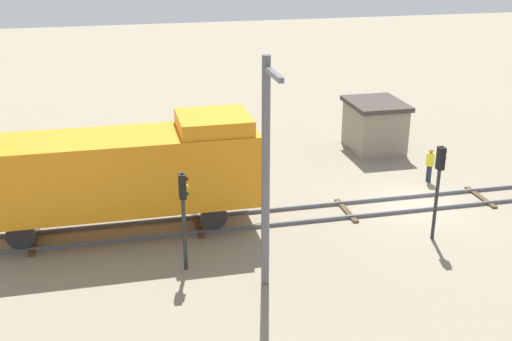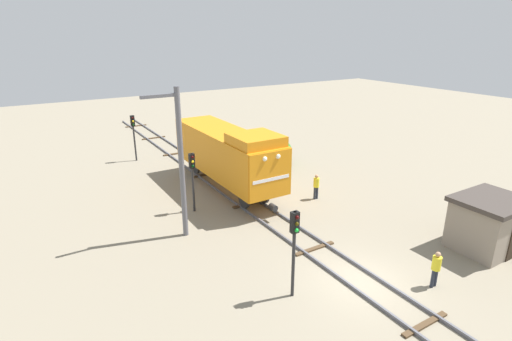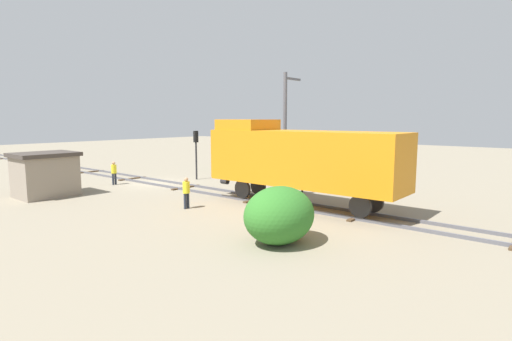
{
  "view_description": "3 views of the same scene",
  "coord_description": "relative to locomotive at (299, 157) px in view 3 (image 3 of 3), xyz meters",
  "views": [
    {
      "loc": [
        -23.92,
        12.83,
        11.73
      ],
      "look_at": [
        -0.89,
        7.51,
        2.62
      ],
      "focal_mm": 45.0,
      "sensor_mm": 36.0,
      "label": 1
    },
    {
      "loc": [
        -11.85,
        -10.41,
        10.5
      ],
      "look_at": [
        0.23,
        9.35,
        2.39
      ],
      "focal_mm": 28.0,
      "sensor_mm": 36.0,
      "label": 2
    },
    {
      "loc": [
        18.0,
        24.58,
        4.79
      ],
      "look_at": [
        -0.26,
        9.43,
        1.72
      ],
      "focal_mm": 28.0,
      "sensor_mm": 36.0,
      "label": 3
    }
  ],
  "objects": [
    {
      "name": "ground_plane",
      "position": [
        0.0,
        -12.68,
        -2.77
      ],
      "size": [
        117.26,
        117.26,
        0.0
      ],
      "primitive_type": "plane",
      "color": "gray"
    },
    {
      "name": "railway_track",
      "position": [
        0.0,
        -12.68,
        -2.7
      ],
      "size": [
        2.4,
        78.18,
        0.16
      ],
      "color": "#595960",
      "rests_on": "ground"
    },
    {
      "name": "locomotive",
      "position": [
        0.0,
        0.0,
        0.0
      ],
      "size": [
        2.9,
        11.6,
        4.6
      ],
      "color": "orange",
      "rests_on": "railway_track"
    },
    {
      "name": "traffic_signal_near",
      "position": [
        -3.2,
        -11.87,
        -0.08
      ],
      "size": [
        0.32,
        0.34,
        3.86
      ],
      "color": "#262628",
      "rests_on": "ground"
    },
    {
      "name": "traffic_signal_mid",
      "position": [
        -3.4,
        -1.99,
        -0.18
      ],
      "size": [
        0.32,
        0.34,
        3.71
      ],
      "color": "#262628",
      "rests_on": "ground"
    },
    {
      "name": "worker_near_track",
      "position": [
        2.4,
        -14.55,
        -1.78
      ],
      "size": [
        0.38,
        0.38,
        1.7
      ],
      "rotation": [
        0.0,
        0.0,
        2.88
      ],
      "color": "#262B38",
      "rests_on": "ground"
    },
    {
      "name": "worker_by_signal",
      "position": [
        4.2,
        -4.4,
        -1.78
      ],
      "size": [
        0.38,
        0.38,
        1.7
      ],
      "rotation": [
        0.0,
        0.0,
        3.16
      ],
      "color": "#262B38",
      "rests_on": "ground"
    },
    {
      "name": "catenary_mast",
      "position": [
        -5.06,
        -4.55,
        1.48
      ],
      "size": [
        1.94,
        0.28,
        8.0
      ],
      "color": "#595960",
      "rests_on": "ground"
    },
    {
      "name": "relay_hut",
      "position": [
        7.5,
        -13.81,
        -1.38
      ],
      "size": [
        3.5,
        2.9,
        2.74
      ],
      "color": "gray",
      "rests_on": "ground"
    },
    {
      "name": "bush_near",
      "position": [
        5.89,
        3.02,
        -1.66
      ],
      "size": [
        3.07,
        2.51,
        2.24
      ],
      "primitive_type": "ellipsoid",
      "color": "#2F7126",
      "rests_on": "ground"
    },
    {
      "name": "bush_mid",
      "position": [
        -9.8,
        -14.29,
        -1.97
      ],
      "size": [
        2.2,
        1.8,
        1.6
      ],
      "primitive_type": "ellipsoid",
      "color": "#206A26",
      "rests_on": "ground"
    }
  ]
}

